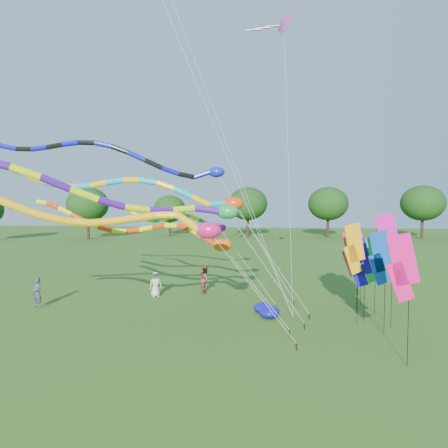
# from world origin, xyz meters

# --- Properties ---
(ground) EXTENTS (160.00, 160.00, 0.00)m
(ground) POSITION_xyz_m (0.00, 0.00, 0.00)
(ground) COLOR #285B18
(ground) RESTS_ON ground
(tree_ring) EXTENTS (117.02, 118.17, 9.43)m
(tree_ring) POSITION_xyz_m (1.31, -2.54, 5.42)
(tree_ring) COLOR #382314
(tree_ring) RESTS_ON ground
(tube_kite_red) EXTENTS (13.30, 2.75, 6.57)m
(tube_kite_red) POSITION_xyz_m (-4.57, 3.76, 4.54)
(tube_kite_red) COLOR black
(tube_kite_red) RESTS_ON ground
(tube_kite_orange) EXTENTS (14.62, 3.62, 7.46)m
(tube_kite_orange) POSITION_xyz_m (-5.09, -1.21, 5.48)
(tube_kite_orange) COLOR black
(tube_kite_orange) RESTS_ON ground
(tube_kite_purple) EXTENTS (16.16, 6.54, 8.20)m
(tube_kite_purple) POSITION_xyz_m (-5.33, -0.50, 6.25)
(tube_kite_purple) COLOR black
(tube_kite_purple) RESTS_ON ground
(tube_kite_blue) EXTENTS (16.56, 2.92, 9.94)m
(tube_kite_blue) POSITION_xyz_m (-6.25, 5.44, 8.25)
(tube_kite_blue) COLOR black
(tube_kite_blue) RESTS_ON ground
(tube_kite_cyan) EXTENTS (15.42, 1.96, 8.56)m
(tube_kite_cyan) POSITION_xyz_m (-4.73, 3.43, 6.49)
(tube_kite_cyan) COLOR black
(tube_kite_cyan) RESTS_ON ground
(tube_kite_green) EXTENTS (11.63, 3.19, 6.78)m
(tube_kite_green) POSITION_xyz_m (-4.56, 7.82, 4.97)
(tube_kite_green) COLOR black
(tube_kite_green) RESTS_ON ground
(delta_kite_high_c) EXTENTS (3.07, 5.81, 17.44)m
(delta_kite_high_c) POSITION_xyz_m (2.10, 8.97, 16.66)
(delta_kite_high_c) COLOR black
(delta_kite_high_c) RESTS_ON ground
(banner_pole_blue_b) EXTENTS (1.15, 0.30, 4.67)m
(banner_pole_blue_b) POSITION_xyz_m (6.26, 3.06, 3.40)
(banner_pole_blue_b) COLOR black
(banner_pole_blue_b) RESTS_ON ground
(banner_pole_violet) EXTENTS (1.16, 0.22, 4.29)m
(banner_pole_violet) POSITION_xyz_m (6.24, 7.43, 3.03)
(banner_pole_violet) COLOR black
(banner_pole_violet) RESTS_ON ground
(banner_pole_green) EXTENTS (1.16, 0.28, 4.17)m
(banner_pole_green) POSITION_xyz_m (6.61, 5.92, 2.91)
(banner_pole_green) COLOR black
(banner_pole_green) RESTS_ON ground
(banner_pole_magenta_a) EXTENTS (1.16, 0.21, 4.80)m
(banner_pole_magenta_a) POSITION_xyz_m (6.04, -0.39, 3.53)
(banner_pole_magenta_a) COLOR black
(banner_pole_magenta_a) RESTS_ON ground
(banner_pole_magenta_b) EXTENTS (1.16, 0.29, 5.41)m
(banner_pole_magenta_b) POSITION_xyz_m (6.77, 3.83, 4.13)
(banner_pole_magenta_b) COLOR black
(banner_pole_magenta_b) RESTS_ON ground
(banner_pole_blue_a) EXTENTS (1.16, 0.28, 4.19)m
(banner_pole_blue_a) POSITION_xyz_m (5.77, 4.76, 2.93)
(banner_pole_blue_a) COLOR black
(banner_pole_blue_a) RESTS_ON ground
(banner_pole_red) EXTENTS (1.16, 0.22, 4.47)m
(banner_pole_red) POSITION_xyz_m (5.70, 6.01, 3.21)
(banner_pole_red) COLOR black
(banner_pole_red) RESTS_ON ground
(banner_pole_orange) EXTENTS (1.11, 0.50, 4.94)m
(banner_pole_orange) POSITION_xyz_m (5.33, 4.01, 3.67)
(banner_pole_orange) COLOR black
(banner_pole_orange) RESTS_ON ground
(blue_nylon_heap) EXTENTS (1.68, 1.13, 0.55)m
(blue_nylon_heap) POSITION_xyz_m (0.86, 4.65, 0.24)
(blue_nylon_heap) COLOR #0C0FA4
(blue_nylon_heap) RESTS_ON ground
(person_a) EXTENTS (0.91, 0.81, 1.56)m
(person_a) POSITION_xyz_m (-5.76, 8.25, 0.78)
(person_a) COLOR beige
(person_a) RESTS_ON ground
(person_b) EXTENTS (0.74, 0.62, 1.72)m
(person_b) POSITION_xyz_m (-11.53, 4.92, 0.86)
(person_b) COLOR #383C4F
(person_b) RESTS_ON ground
(person_c) EXTENTS (0.71, 0.90, 1.81)m
(person_c) POSITION_xyz_m (-2.79, 9.53, 0.91)
(person_c) COLOR brown
(person_c) RESTS_ON ground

